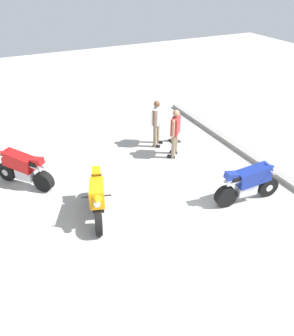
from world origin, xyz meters
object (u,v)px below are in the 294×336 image
at_px(motorcycle_red_sportbike, 23,168).
at_px(motorcycle_orange_sportbike, 98,197).
at_px(person_in_red_shirt, 175,131).
at_px(traffic_cone, 175,135).
at_px(motorcycle_blue_sportbike, 249,183).
at_px(person_in_white_shirt, 157,120).

xyz_separation_m(motorcycle_red_sportbike, motorcycle_orange_sportbike, (2.29, 1.52, 0.00)).
relative_size(motorcycle_orange_sportbike, person_in_red_shirt, 1.15).
xyz_separation_m(person_in_red_shirt, traffic_cone, (-0.93, 0.54, -0.69)).
distance_m(motorcycle_red_sportbike, person_in_red_shirt, 4.87).
height_order(motorcycle_blue_sportbike, traffic_cone, motorcycle_blue_sportbike).
distance_m(motorcycle_red_sportbike, motorcycle_orange_sportbike, 2.75).
distance_m(motorcycle_blue_sportbike, motorcycle_red_sportbike, 6.43).
bearing_deg(motorcycle_orange_sportbike, motorcycle_red_sportbike, -128.50).
bearing_deg(person_in_white_shirt, motorcycle_red_sportbike, -127.94).
height_order(motorcycle_red_sportbike, person_in_red_shirt, person_in_red_shirt).
bearing_deg(person_in_white_shirt, traffic_cone, 41.27).
distance_m(motorcycle_blue_sportbike, motorcycle_orange_sportbike, 4.08).
bearing_deg(motorcycle_red_sportbike, person_in_white_shirt, -124.82).
xyz_separation_m(motorcycle_blue_sportbike, traffic_cone, (-3.96, -0.04, -0.33)).
xyz_separation_m(motorcycle_red_sportbike, person_in_white_shirt, (-0.56, 4.66, 0.36)).
bearing_deg(motorcycle_blue_sportbike, person_in_red_shirt, 107.06).
height_order(person_in_white_shirt, traffic_cone, person_in_white_shirt).
relative_size(person_in_red_shirt, traffic_cone, 3.15).
height_order(motorcycle_red_sportbike, traffic_cone, motorcycle_red_sportbike).
xyz_separation_m(motorcycle_blue_sportbike, motorcycle_orange_sportbike, (-1.16, -3.91, 0.00)).
xyz_separation_m(motorcycle_red_sportbike, traffic_cone, (-0.51, 5.38, -0.33)).
relative_size(motorcycle_red_sportbike, traffic_cone, 2.99).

